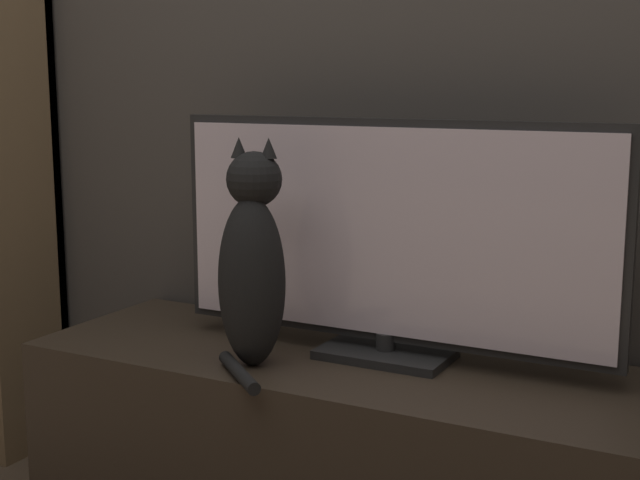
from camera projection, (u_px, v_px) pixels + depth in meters
wall_back at (392, 0)px, 2.15m from camera, size 4.80×0.05×2.60m
tv_stand at (334, 458)px, 2.07m from camera, size 1.43×0.51×0.49m
tv at (388, 239)px, 1.98m from camera, size 1.05×0.18×0.54m
cat at (253, 264)px, 1.94m from camera, size 0.21×0.28×0.50m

